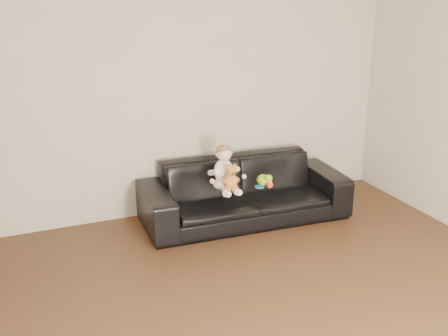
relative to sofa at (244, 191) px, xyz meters
name	(u,v)px	position (x,y,z in m)	size (l,w,h in m)	color
wall_back	(164,91)	(-0.67, 0.50, 0.99)	(5.00, 5.00, 0.00)	beige
sofa	(244,191)	(0.00, 0.00, 0.00)	(2.09, 0.82, 0.61)	black
baby	(224,171)	(-0.27, -0.11, 0.29)	(0.32, 0.39, 0.45)	#FDD5D7
teddy_bear	(231,177)	(-0.26, -0.25, 0.27)	(0.17, 0.17, 0.25)	#BD7336
toy_green	(263,180)	(0.14, -0.15, 0.15)	(0.13, 0.16, 0.11)	#8FD419
toy_rattle	(270,185)	(0.16, -0.25, 0.13)	(0.07, 0.07, 0.07)	red
toy_blue_disc	(260,187)	(0.07, -0.20, 0.10)	(0.09, 0.09, 0.01)	#187AC4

